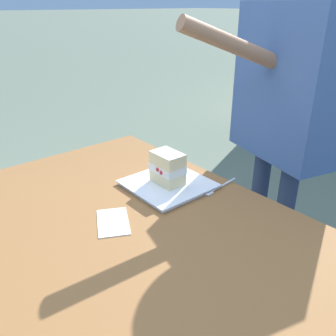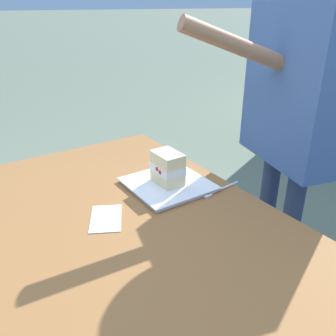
{
  "view_description": "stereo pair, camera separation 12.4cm",
  "coord_description": "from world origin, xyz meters",
  "px_view_note": "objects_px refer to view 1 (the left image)",
  "views": [
    {
      "loc": [
        0.74,
        -0.38,
        1.36
      ],
      "look_at": [
        -0.12,
        0.34,
        0.83
      ],
      "focal_mm": 37.97,
      "sensor_mm": 36.0,
      "label": 1
    },
    {
      "loc": [
        0.82,
        -0.28,
        1.36
      ],
      "look_at": [
        -0.12,
        0.34,
        0.83
      ],
      "focal_mm": 37.97,
      "sensor_mm": 36.0,
      "label": 2
    }
  ],
  "objects_px": {
    "dessert_plate": "(168,184)",
    "cake_slice": "(167,168)",
    "diner_person": "(286,91)",
    "dessert_fork": "(219,188)",
    "patio_table": "(104,266)",
    "paper_napkin": "(113,222)"
  },
  "relations": [
    {
      "from": "patio_table",
      "to": "diner_person",
      "type": "bearing_deg",
      "value": 89.19
    },
    {
      "from": "diner_person",
      "to": "paper_napkin",
      "type": "bearing_deg",
      "value": -94.6
    },
    {
      "from": "paper_napkin",
      "to": "patio_table",
      "type": "bearing_deg",
      "value": -54.11
    },
    {
      "from": "dessert_fork",
      "to": "cake_slice",
      "type": "bearing_deg",
      "value": -135.26
    },
    {
      "from": "dessert_plate",
      "to": "cake_slice",
      "type": "bearing_deg",
      "value": -159.49
    },
    {
      "from": "patio_table",
      "to": "dessert_plate",
      "type": "distance_m",
      "value": 0.37
    },
    {
      "from": "diner_person",
      "to": "dessert_plate",
      "type": "bearing_deg",
      "value": -105.3
    },
    {
      "from": "cake_slice",
      "to": "diner_person",
      "type": "bearing_deg",
      "value": 74.49
    },
    {
      "from": "cake_slice",
      "to": "dessert_fork",
      "type": "height_order",
      "value": "cake_slice"
    },
    {
      "from": "dessert_fork",
      "to": "diner_person",
      "type": "relative_size",
      "value": 0.11
    },
    {
      "from": "diner_person",
      "to": "dessert_fork",
      "type": "bearing_deg",
      "value": -90.34
    },
    {
      "from": "cake_slice",
      "to": "diner_person",
      "type": "relative_size",
      "value": 0.07
    },
    {
      "from": "dessert_plate",
      "to": "cake_slice",
      "type": "distance_m",
      "value": 0.06
    },
    {
      "from": "patio_table",
      "to": "dessert_fork",
      "type": "bearing_deg",
      "value": 88.84
    },
    {
      "from": "dessert_fork",
      "to": "paper_napkin",
      "type": "relative_size",
      "value": 0.98
    },
    {
      "from": "patio_table",
      "to": "paper_napkin",
      "type": "distance_m",
      "value": 0.13
    },
    {
      "from": "dessert_plate",
      "to": "dessert_fork",
      "type": "bearing_deg",
      "value": 45.03
    },
    {
      "from": "patio_table",
      "to": "dessert_plate",
      "type": "xyz_separation_m",
      "value": [
        -0.12,
        0.34,
        0.1
      ]
    },
    {
      "from": "dessert_fork",
      "to": "diner_person",
      "type": "xyz_separation_m",
      "value": [
        0.0,
        0.34,
        0.29
      ]
    },
    {
      "from": "patio_table",
      "to": "dessert_fork",
      "type": "xyz_separation_m",
      "value": [
        0.01,
        0.47,
        0.1
      ]
    },
    {
      "from": "dessert_plate",
      "to": "diner_person",
      "type": "distance_m",
      "value": 0.57
    },
    {
      "from": "paper_napkin",
      "to": "diner_person",
      "type": "distance_m",
      "value": 0.8
    }
  ]
}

